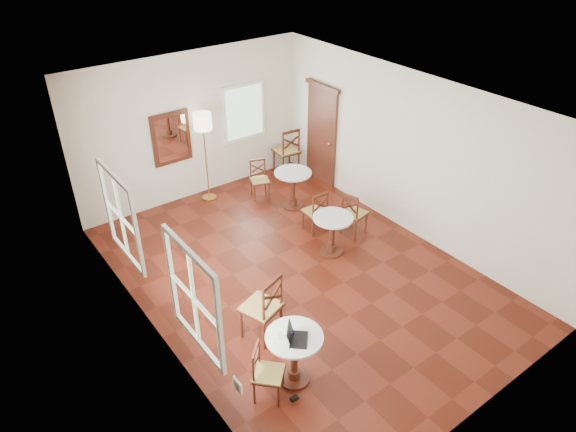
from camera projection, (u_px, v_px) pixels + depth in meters
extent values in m
plane|color=#54190E|center=(299.00, 273.00, 8.85)|extent=(7.00, 7.00, 0.00)
cube|color=beige|center=(193.00, 127.00, 10.43)|extent=(5.00, 0.02, 3.00)
cube|color=beige|center=(496.00, 325.00, 5.67)|extent=(5.00, 0.02, 3.00)
cube|color=beige|center=(148.00, 254.00, 6.79)|extent=(0.02, 7.00, 3.00)
cube|color=beige|center=(410.00, 155.00, 9.32)|extent=(0.02, 7.00, 3.00)
cube|color=white|center=(301.00, 103.00, 7.26)|extent=(5.00, 7.00, 0.02)
cube|color=#512517|center=(322.00, 136.00, 11.17)|extent=(0.06, 0.90, 2.10)
cube|color=#491F12|center=(323.00, 86.00, 10.58)|extent=(0.08, 1.02, 0.08)
sphere|color=#BF8C3F|center=(329.00, 144.00, 10.95)|extent=(0.07, 0.07, 0.07)
cube|color=#441C12|center=(171.00, 138.00, 10.21)|extent=(0.80, 0.05, 1.05)
cube|color=white|center=(172.00, 139.00, 10.19)|extent=(0.64, 0.02, 0.88)
cube|color=white|center=(238.00, 386.00, 5.67)|extent=(0.02, 0.16, 0.16)
torus|color=red|center=(239.00, 385.00, 5.67)|extent=(0.02, 0.12, 0.12)
cube|color=white|center=(193.00, 299.00, 5.96)|extent=(0.06, 1.22, 1.42)
cube|color=white|center=(120.00, 217.00, 7.46)|extent=(0.06, 1.22, 1.42)
cube|color=white|center=(244.00, 112.00, 10.99)|extent=(1.02, 0.06, 1.22)
cylinder|color=#491F12|center=(294.00, 378.00, 6.93)|extent=(0.42, 0.42, 0.04)
cylinder|color=#491F12|center=(294.00, 373.00, 6.88)|extent=(0.17, 0.17, 0.13)
cylinder|color=#441C12|center=(294.00, 356.00, 6.72)|extent=(0.10, 0.10, 0.64)
cylinder|color=#491F12|center=(294.00, 340.00, 6.56)|extent=(0.15, 0.15, 0.06)
cylinder|color=silver|center=(294.00, 337.00, 6.53)|extent=(0.74, 0.74, 0.03)
cylinder|color=#491F12|center=(331.00, 251.00, 9.36)|extent=(0.40, 0.40, 0.04)
cylinder|color=#491F12|center=(331.00, 248.00, 9.31)|extent=(0.16, 0.16, 0.12)
cylinder|color=#441C12|center=(332.00, 234.00, 9.15)|extent=(0.09, 0.09, 0.60)
cylinder|color=#491F12|center=(333.00, 220.00, 9.00)|extent=(0.14, 0.14, 0.06)
cylinder|color=silver|center=(333.00, 218.00, 8.98)|extent=(0.71, 0.71, 0.03)
cylinder|color=#491F12|center=(293.00, 205.00, 10.72)|extent=(0.43, 0.43, 0.04)
cylinder|color=#491F12|center=(293.00, 202.00, 10.68)|extent=(0.17, 0.17, 0.13)
cylinder|color=#441C12|center=(293.00, 188.00, 10.51)|extent=(0.10, 0.10, 0.64)
cylinder|color=#491F12|center=(293.00, 175.00, 10.35)|extent=(0.15, 0.15, 0.06)
cylinder|color=silver|center=(293.00, 173.00, 10.33)|extent=(0.74, 0.74, 0.03)
cylinder|color=#491F12|center=(259.00, 308.00, 7.74)|extent=(0.04, 0.04, 0.51)
cylinder|color=#491F12|center=(281.00, 319.00, 7.55)|extent=(0.04, 0.04, 0.51)
cylinder|color=#491F12|center=(241.00, 324.00, 7.46)|extent=(0.04, 0.04, 0.51)
cylinder|color=#491F12|center=(264.00, 335.00, 7.26)|extent=(0.04, 0.04, 0.51)
cube|color=#491F12|center=(261.00, 308.00, 7.36)|extent=(0.63, 0.63, 0.03)
cube|color=#A28241|center=(261.00, 307.00, 7.36)|extent=(0.61, 0.61, 0.05)
cylinder|color=#491F12|center=(281.00, 290.00, 7.26)|extent=(0.04, 0.04, 0.57)
cylinder|color=#491F12|center=(263.00, 306.00, 6.98)|extent=(0.04, 0.04, 0.57)
cube|color=#491F12|center=(272.00, 283.00, 6.98)|extent=(0.42, 0.18, 0.06)
cube|color=#441C12|center=(272.00, 297.00, 7.11)|extent=(0.36, 0.15, 0.25)
cube|color=#441C12|center=(272.00, 297.00, 7.11)|extent=(0.36, 0.15, 0.25)
cylinder|color=#491F12|center=(279.00, 396.00, 6.46)|extent=(0.03, 0.03, 0.39)
cylinder|color=#491F12|center=(254.00, 393.00, 6.51)|extent=(0.03, 0.03, 0.39)
cylinder|color=#491F12|center=(283.00, 377.00, 6.72)|extent=(0.03, 0.03, 0.39)
cylinder|color=#491F12|center=(260.00, 374.00, 6.77)|extent=(0.03, 0.03, 0.39)
cube|color=#491F12|center=(269.00, 374.00, 6.51)|extent=(0.53, 0.53, 0.03)
cube|color=#A28241|center=(269.00, 373.00, 6.50)|extent=(0.51, 0.51, 0.03)
cylinder|color=#491F12|center=(253.00, 370.00, 6.29)|extent=(0.03, 0.03, 0.43)
cylinder|color=#491F12|center=(259.00, 351.00, 6.55)|extent=(0.03, 0.03, 0.43)
cube|color=#491F12|center=(256.00, 349.00, 6.32)|extent=(0.26, 0.25, 0.04)
cube|color=#441C12|center=(256.00, 360.00, 6.42)|extent=(0.22, 0.21, 0.19)
cube|color=#441C12|center=(256.00, 360.00, 6.42)|extent=(0.22, 0.21, 0.19)
cylinder|color=#491F12|center=(316.00, 215.00, 10.06)|extent=(0.03, 0.03, 0.40)
cylinder|color=#491F12|center=(326.00, 223.00, 9.83)|extent=(0.03, 0.03, 0.40)
cylinder|color=#491F12|center=(303.00, 220.00, 9.91)|extent=(0.03, 0.03, 0.40)
cylinder|color=#491F12|center=(313.00, 228.00, 9.68)|extent=(0.03, 0.03, 0.40)
cube|color=#491F12|center=(315.00, 212.00, 9.76)|extent=(0.42, 0.42, 0.03)
cube|color=#A28241|center=(315.00, 211.00, 9.75)|extent=(0.40, 0.40, 0.04)
cylinder|color=#491F12|center=(327.00, 203.00, 9.60)|extent=(0.03, 0.03, 0.45)
cylinder|color=#491F12|center=(313.00, 208.00, 9.45)|extent=(0.03, 0.03, 0.45)
cube|color=#491F12|center=(321.00, 196.00, 9.42)|extent=(0.34, 0.05, 0.04)
cube|color=#441C12|center=(320.00, 205.00, 9.52)|extent=(0.29, 0.04, 0.20)
cube|color=#441C12|center=(320.00, 205.00, 9.52)|extent=(0.29, 0.04, 0.20)
cylinder|color=#491F12|center=(366.00, 223.00, 9.81)|extent=(0.03, 0.03, 0.42)
cylinder|color=#491F12|center=(356.00, 230.00, 9.60)|extent=(0.03, 0.03, 0.42)
cylinder|color=#491F12|center=(352.00, 217.00, 10.00)|extent=(0.03, 0.03, 0.42)
cylinder|color=#491F12|center=(341.00, 224.00, 9.79)|extent=(0.03, 0.03, 0.42)
cube|color=#491F12|center=(354.00, 214.00, 9.69)|extent=(0.48, 0.48, 0.03)
cube|color=#A28241|center=(354.00, 213.00, 9.68)|extent=(0.46, 0.46, 0.04)
cylinder|color=#491F12|center=(357.00, 210.00, 9.37)|extent=(0.03, 0.03, 0.46)
cylinder|color=#491F12|center=(342.00, 204.00, 9.55)|extent=(0.03, 0.03, 0.46)
cube|color=#491F12|center=(351.00, 196.00, 9.35)|extent=(0.10, 0.35, 0.05)
cube|color=#441C12|center=(350.00, 206.00, 9.46)|extent=(0.08, 0.30, 0.20)
cube|color=#441C12|center=(350.00, 206.00, 9.46)|extent=(0.08, 0.30, 0.20)
cylinder|color=#491F12|center=(289.00, 156.00, 12.15)|extent=(0.04, 0.04, 0.51)
cylinder|color=#491F12|center=(299.00, 163.00, 11.85)|extent=(0.04, 0.04, 0.51)
cylinder|color=#491F12|center=(274.00, 160.00, 11.97)|extent=(0.04, 0.04, 0.51)
cylinder|color=#491F12|center=(283.00, 167.00, 11.67)|extent=(0.04, 0.04, 0.51)
cube|color=#491F12|center=(286.00, 151.00, 11.77)|extent=(0.55, 0.55, 0.03)
cube|color=#A28241|center=(286.00, 150.00, 11.76)|extent=(0.52, 0.52, 0.05)
cylinder|color=#491F12|center=(299.00, 141.00, 11.57)|extent=(0.04, 0.04, 0.57)
cylinder|color=#491F12|center=(283.00, 145.00, 11.38)|extent=(0.04, 0.04, 0.57)
cube|color=#491F12|center=(291.00, 132.00, 11.34)|extent=(0.44, 0.08, 0.06)
cube|color=#441C12|center=(291.00, 142.00, 11.47)|extent=(0.37, 0.06, 0.25)
cube|color=#441C12|center=(291.00, 142.00, 11.47)|extent=(0.37, 0.06, 0.25)
cylinder|color=#491F12|center=(255.00, 193.00, 10.80)|extent=(0.03, 0.03, 0.38)
cylinder|color=#491F12|center=(251.00, 186.00, 11.05)|extent=(0.03, 0.03, 0.38)
cylinder|color=#491F12|center=(269.00, 191.00, 10.88)|extent=(0.03, 0.03, 0.38)
cylinder|color=#491F12|center=(265.00, 184.00, 11.13)|extent=(0.03, 0.03, 0.38)
cube|color=#491F12|center=(260.00, 181.00, 10.86)|extent=(0.48, 0.48, 0.03)
cube|color=#A28241|center=(260.00, 180.00, 10.85)|extent=(0.46, 0.46, 0.03)
cylinder|color=#491F12|center=(251.00, 169.00, 10.84)|extent=(0.03, 0.03, 0.43)
cylinder|color=#491F12|center=(265.00, 168.00, 10.91)|extent=(0.03, 0.03, 0.43)
cube|color=#491F12|center=(257.00, 160.00, 10.77)|extent=(0.31, 0.14, 0.04)
cube|color=#441C12|center=(258.00, 168.00, 10.87)|extent=(0.27, 0.11, 0.19)
cube|color=#441C12|center=(258.00, 168.00, 10.87)|extent=(0.27, 0.11, 0.19)
cylinder|color=#BF8C3F|center=(209.00, 197.00, 11.01)|extent=(0.30, 0.30, 0.03)
cylinder|color=#BF8C3F|center=(206.00, 161.00, 10.56)|extent=(0.03, 0.03, 1.72)
cylinder|color=beige|center=(202.00, 121.00, 10.11)|extent=(0.36, 0.36, 0.32)
cube|color=black|center=(299.00, 340.00, 6.46)|extent=(0.36, 0.37, 0.02)
cube|color=black|center=(299.00, 339.00, 6.46)|extent=(0.26, 0.27, 0.00)
cube|color=black|center=(290.00, 333.00, 6.42)|extent=(0.25, 0.26, 0.20)
cube|color=silver|center=(290.00, 333.00, 6.42)|extent=(0.21, 0.23, 0.17)
ellipsoid|color=black|center=(290.00, 332.00, 6.56)|extent=(0.09, 0.06, 0.03)
cylinder|color=#101537|center=(290.00, 335.00, 6.48)|extent=(0.07, 0.07, 0.08)
torus|color=#101537|center=(292.00, 334.00, 6.50)|extent=(0.06, 0.01, 0.06)
cylinder|color=white|center=(280.00, 336.00, 6.46)|extent=(0.06, 0.06, 0.10)
cube|color=black|center=(294.00, 398.00, 6.65)|extent=(0.10, 0.06, 0.04)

